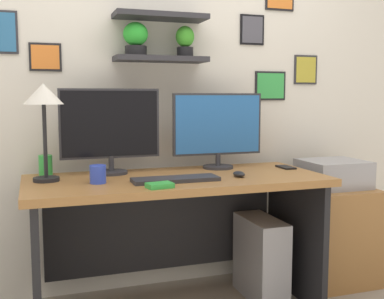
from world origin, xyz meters
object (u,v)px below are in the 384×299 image
drawer_cabinet (331,233)px  computer_tower_right (261,258)px  desk (175,213)px  scissors_tray (160,185)px  cell_phone (286,167)px  coffee_mug (98,174)px  desk_lamp (44,102)px  keyboard (176,179)px  water_cup (46,165)px  monitor_right (218,128)px  printer (333,174)px  computer_mouse (239,174)px  monitor_left (110,128)px

drawer_cabinet → computer_tower_right: (-0.55, -0.11, -0.07)m
desk → scissors_tray: 0.42m
cell_phone → coffee_mug: coffee_mug is taller
desk_lamp → computer_tower_right: 1.49m
keyboard → water_cup: (-0.62, 0.40, 0.05)m
cell_phone → computer_tower_right: (-0.19, -0.06, -0.52)m
cell_phone → computer_tower_right: bearing=-160.9°
computer_tower_right → monitor_right: bearing=136.3°
cell_phone → printer: 0.38m
monitor_right → water_cup: monitor_right is taller
monitor_right → scissors_tray: (-0.48, -0.48, -0.23)m
cell_phone → coffee_mug: 1.14m
keyboard → computer_mouse: computer_mouse is taller
monitor_left → computer_tower_right: monitor_left is taller
drawer_cabinet → computer_mouse: bearing=-162.4°
keyboard → desk_lamp: desk_lamp is taller
drawer_cabinet → computer_tower_right: bearing=-169.1°
desk_lamp → scissors_tray: bearing=-35.2°
computer_mouse → coffee_mug: size_ratio=1.00×
monitor_left → cell_phone: (1.02, -0.13, -0.25)m
printer → keyboard: bearing=-167.0°
keyboard → coffee_mug: bearing=169.7°
printer → monitor_right: bearing=173.7°
drawer_cabinet → scissors_tray: bearing=-162.1°
computer_mouse → cell_phone: (0.39, 0.20, -0.01)m
computer_mouse → computer_tower_right: 0.58m
monitor_left → cell_phone: size_ratio=3.91×
desk → cell_phone: (0.70, 0.03, 0.22)m
computer_tower_right → desk_lamp: bearing=177.2°
scissors_tray → drawer_cabinet: (1.24, 0.40, -0.46)m
desk → drawer_cabinet: bearing=4.3°
monitor_left → computer_tower_right: 1.15m
printer → desk_lamp: bearing=-178.4°
coffee_mug → drawer_cabinet: size_ratio=0.15×
monitor_left → keyboard: monitor_left is taller
drawer_cabinet → monitor_right: bearing=173.7°
computer_mouse → scissors_tray: bearing=-161.6°
keyboard → cell_phone: keyboard is taller
computer_tower_right → printer: bearing=10.9°
keyboard → cell_phone: size_ratio=3.14×
printer → computer_tower_right: bearing=-169.1°
monitor_right → cell_phone: 0.47m
keyboard → desk_lamp: (-0.62, 0.21, 0.39)m
coffee_mug → monitor_right: bearing=20.1°
desk_lamp → scissors_tray: size_ratio=4.09×
scissors_tray → desk: bearing=62.5°
monitor_left → scissors_tray: bearing=-72.7°
desk_lamp → water_cup: size_ratio=4.46×
monitor_right → cell_phone: monitor_right is taller
desk → water_cup: 0.75m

